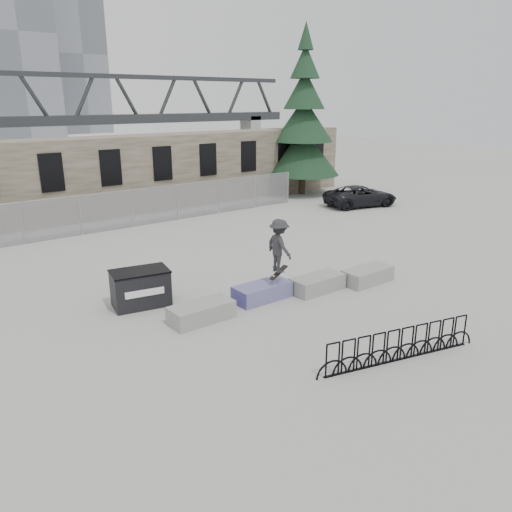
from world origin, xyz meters
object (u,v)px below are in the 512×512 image
(bike_rack, at_px, (400,345))
(suv, at_px, (361,196))
(planter_offset, at_px, (367,275))
(skateboarder, at_px, (279,246))
(planter_center_right, at_px, (317,283))
(planter_far_left, at_px, (201,312))
(dumpster, at_px, (141,288))
(planter_center_left, at_px, (262,291))
(spruce_tree, at_px, (303,128))

(bike_rack, bearing_deg, suv, 43.83)
(planter_offset, height_order, skateboarder, skateboarder)
(planter_center_right, relative_size, suv, 0.42)
(planter_center_right, relative_size, bike_rack, 0.42)
(suv, bearing_deg, skateboarder, 136.09)
(planter_far_left, bearing_deg, skateboarder, -0.55)
(planter_center_right, xyz_separation_m, dumpster, (-5.53, 2.62, 0.31))
(suv, relative_size, skateboarder, 2.34)
(planter_center_left, distance_m, planter_center_right, 2.13)
(bike_rack, distance_m, spruce_tree, 24.68)
(dumpster, height_order, spruce_tree, spruce_tree)
(planter_center_left, relative_size, planter_offset, 1.00)
(planter_center_right, relative_size, dumpster, 0.99)
(planter_far_left, distance_m, spruce_tree, 22.84)
(planter_center_right, distance_m, planter_offset, 2.14)
(planter_center_right, height_order, spruce_tree, spruce_tree)
(suv, xyz_separation_m, skateboarder, (-14.20, -8.69, 1.20))
(planter_center_left, height_order, dumpster, dumpster)
(suv, bearing_deg, planter_center_right, 140.09)
(planter_center_left, bearing_deg, dumpster, 149.44)
(dumpster, xyz_separation_m, spruce_tree, (18.26, 12.00, 3.98))
(planter_center_left, xyz_separation_m, planter_offset, (4.13, -1.10, 0.00))
(bike_rack, relative_size, spruce_tree, 0.42)
(spruce_tree, bearing_deg, planter_offset, -125.14)
(planter_center_right, bearing_deg, planter_far_left, 175.42)
(planter_center_right, relative_size, planter_offset, 1.00)
(spruce_tree, relative_size, skateboarder, 5.67)
(bike_rack, relative_size, skateboarder, 2.36)
(planter_offset, bearing_deg, dumpster, 157.52)
(bike_rack, xyz_separation_m, suv, (14.49, 13.91, 0.22))
(planter_far_left, distance_m, planter_center_right, 4.61)
(planter_center_right, bearing_deg, spruce_tree, 48.94)
(dumpster, height_order, skateboarder, skateboarder)
(planter_offset, distance_m, suv, 14.27)
(planter_center_right, xyz_separation_m, suv, (12.67, 9.03, 0.36))
(planter_far_left, bearing_deg, planter_center_left, 4.60)
(planter_offset, relative_size, dumpster, 0.99)
(planter_far_left, bearing_deg, suv, 26.64)
(planter_far_left, height_order, skateboarder, skateboarder)
(planter_center_right, xyz_separation_m, planter_offset, (2.08, -0.52, 0.00))
(planter_center_left, height_order, suv, suv)
(planter_center_left, distance_m, suv, 16.98)
(dumpster, relative_size, spruce_tree, 0.18)
(planter_far_left, relative_size, dumpster, 0.99)
(dumpster, distance_m, suv, 19.29)
(suv, distance_m, skateboarder, 16.69)
(planter_offset, bearing_deg, skateboarder, 166.53)
(planter_offset, relative_size, suv, 0.42)
(planter_offset, relative_size, bike_rack, 0.42)
(bike_rack, distance_m, suv, 20.08)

